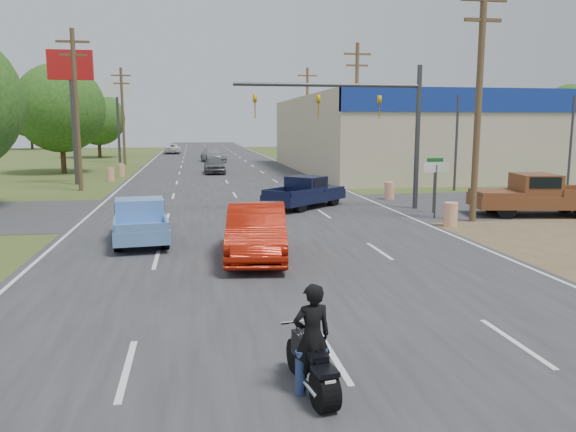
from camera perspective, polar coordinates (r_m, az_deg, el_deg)
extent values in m
plane|color=#3B471C|center=(10.48, 4.53, -14.01)|extent=(200.00, 200.00, 0.00)
cube|color=#2D2D30|center=(49.57, -6.80, 4.37)|extent=(15.00, 180.00, 0.02)
cube|color=#2D2D30|center=(27.75, -4.53, 0.64)|extent=(120.00, 10.00, 0.02)
cube|color=brown|center=(23.88, 24.73, -1.59)|extent=(8.00, 18.00, 0.01)
cube|color=#B7A88C|center=(60.14, 25.53, 7.53)|extent=(50.00, 28.00, 6.60)
cylinder|color=#4C3823|center=(25.32, 18.78, 10.70)|extent=(0.28, 0.28, 10.00)
cube|color=#4C3823|center=(25.81, 19.29, 20.05)|extent=(2.00, 0.14, 0.14)
cube|color=#4C3823|center=(25.66, 19.19, 18.30)|extent=(1.60, 0.14, 0.14)
cylinder|color=#4C3823|center=(42.06, 6.96, 10.32)|extent=(0.28, 0.28, 10.00)
cube|color=#4C3823|center=(42.36, 7.07, 16.01)|extent=(2.00, 0.14, 0.14)
cube|color=#4C3823|center=(42.27, 7.05, 14.94)|extent=(1.60, 0.14, 0.14)
cylinder|color=#4C3823|center=(59.54, 1.97, 10.03)|extent=(0.28, 0.28, 10.00)
cube|color=#4C3823|center=(59.75, 2.00, 14.07)|extent=(2.00, 0.14, 0.14)
cube|color=#4C3823|center=(59.69, 1.99, 13.30)|extent=(1.60, 0.14, 0.14)
cylinder|color=#4C3823|center=(38.02, -20.68, 9.94)|extent=(0.28, 0.28, 10.00)
cube|color=#4C3823|center=(38.34, -21.05, 16.21)|extent=(2.00, 0.14, 0.14)
cube|color=#4C3823|center=(38.25, -20.98, 15.03)|extent=(1.60, 0.14, 0.14)
cylinder|color=#4C3823|center=(61.75, -16.43, 9.64)|extent=(0.28, 0.28, 10.00)
cube|color=#4C3823|center=(61.95, -16.61, 13.52)|extent=(2.00, 0.14, 0.14)
cube|color=#4C3823|center=(61.89, -16.57, 12.79)|extent=(1.60, 0.14, 0.14)
cylinder|color=#422D19|center=(52.58, -21.88, 5.81)|extent=(0.44, 0.44, 3.24)
sphere|color=#174513|center=(52.54, -22.14, 10.12)|extent=(7.56, 7.56, 7.56)
cylinder|color=#422D19|center=(76.30, -18.61, 6.71)|extent=(0.44, 0.44, 2.88)
sphere|color=#174513|center=(76.26, -18.74, 9.35)|extent=(6.72, 6.72, 6.72)
cylinder|color=#422D19|center=(97.94, 26.50, 6.88)|extent=(0.44, 0.44, 3.60)
sphere|color=#174513|center=(97.94, 26.69, 9.45)|extent=(8.40, 8.40, 8.40)
cylinder|color=#422D19|center=(109.27, 7.74, 7.85)|extent=(0.44, 0.44, 3.42)
sphere|color=#174513|center=(109.26, 7.79, 10.04)|extent=(7.98, 7.98, 7.98)
cylinder|color=#422D19|center=(107.95, -24.60, 7.19)|extent=(0.44, 0.44, 3.78)
sphere|color=#174513|center=(107.95, -24.77, 9.63)|extent=(8.82, 8.82, 8.82)
cylinder|color=orange|center=(24.01, 16.19, 0.14)|extent=(0.56, 0.56, 1.00)
cylinder|color=orange|center=(31.93, 10.25, 2.53)|extent=(0.56, 0.56, 1.00)
cylinder|color=orange|center=(43.91, -17.59, 4.03)|extent=(0.56, 0.56, 1.00)
cylinder|color=orange|center=(47.83, -16.58, 4.47)|extent=(0.56, 0.56, 1.00)
cylinder|color=#3F3F44|center=(42.13, -20.95, 9.11)|extent=(0.30, 0.30, 9.00)
cube|color=#B21414|center=(42.32, -21.25, 14.12)|extent=(3.00, 0.35, 2.00)
cylinder|color=#3F3F44|center=(65.84, -16.87, 9.14)|extent=(0.30, 0.30, 9.00)
cube|color=white|center=(65.96, -17.03, 12.35)|extent=(3.00, 0.35, 2.00)
cylinder|color=#3F3F44|center=(25.79, 14.75, 2.38)|extent=(0.08, 0.08, 2.40)
cube|color=white|center=(25.69, 14.85, 4.82)|extent=(1.20, 0.05, 0.45)
cylinder|color=#3F3F44|center=(27.40, 14.61, 2.77)|extent=(0.08, 0.08, 2.40)
cube|color=#0C591E|center=(27.29, 14.72, 5.48)|extent=(0.80, 0.04, 0.22)
cylinder|color=#3F3F44|center=(28.51, 13.00, 7.71)|extent=(0.24, 0.24, 7.00)
cylinder|color=#3F3F44|center=(27.16, 4.16, 13.13)|extent=(9.00, 0.18, 0.18)
imported|color=gold|center=(27.83, 9.27, 12.02)|extent=(0.18, 0.40, 1.10)
imported|color=gold|center=(27.02, 3.09, 12.21)|extent=(0.18, 0.40, 1.10)
imported|color=gold|center=(26.53, -3.39, 12.26)|extent=(0.18, 0.40, 1.10)
imported|color=#9A1607|center=(17.52, -3.22, -1.63)|extent=(2.35, 5.26, 1.68)
cylinder|color=black|center=(8.56, 3.77, -17.35)|extent=(0.38, 0.64, 0.60)
cylinder|color=black|center=(9.69, 0.71, -14.07)|extent=(0.20, 0.61, 0.60)
cube|color=black|center=(9.03, 2.09, -14.03)|extent=(0.37, 1.11, 0.27)
cube|color=black|center=(9.16, 1.58, -12.46)|extent=(0.31, 0.53, 0.20)
cube|color=black|center=(8.74, 2.75, -13.82)|extent=(0.35, 0.54, 0.09)
cylinder|color=white|center=(9.32, 1.00, -10.67)|extent=(0.59, 0.14, 0.05)
cube|color=white|center=(8.31, 4.33, -16.69)|extent=(0.16, 0.04, 0.11)
imported|color=black|center=(8.80, 2.44, -12.75)|extent=(0.67, 0.49, 1.68)
cylinder|color=black|center=(22.06, -16.80, -1.03)|extent=(0.35, 0.75, 0.72)
cylinder|color=black|center=(22.08, -12.87, -0.85)|extent=(0.35, 0.75, 0.72)
cylinder|color=black|center=(19.30, -16.90, -2.46)|extent=(0.35, 0.75, 0.72)
cylinder|color=black|center=(19.32, -12.40, -2.26)|extent=(0.35, 0.75, 0.72)
cube|color=#6697DB|center=(20.64, -14.77, -1.06)|extent=(2.31, 4.86, 0.47)
cube|color=#6697DB|center=(21.98, -14.89, 0.33)|extent=(1.90, 1.96, 0.16)
cube|color=#6697DB|center=(20.64, -14.85, 0.66)|extent=(1.80, 1.58, 0.77)
cube|color=black|center=(20.62, -14.86, 1.03)|extent=(1.81, 1.31, 0.41)
cube|color=#6697DB|center=(18.32, -14.65, -1.19)|extent=(1.66, 0.26, 0.27)
cylinder|color=black|center=(29.94, 2.14, 1.98)|extent=(0.73, 0.71, 0.74)
cylinder|color=black|center=(29.07, 4.63, 1.74)|extent=(0.73, 0.71, 0.74)
cylinder|color=black|center=(27.66, -1.33, 1.39)|extent=(0.73, 0.71, 0.74)
cylinder|color=black|center=(26.72, 1.25, 1.12)|extent=(0.73, 0.71, 0.74)
cube|color=black|center=(28.30, 1.72, 1.98)|extent=(4.78, 4.62, 0.48)
cube|color=black|center=(29.43, 3.38, 2.85)|extent=(2.53, 2.53, 0.17)
cube|color=black|center=(28.31, 1.84, 3.26)|extent=(2.21, 2.23, 0.79)
cube|color=black|center=(28.29, 1.84, 3.54)|extent=(2.03, 2.06, 0.42)
cube|color=black|center=(26.40, -1.28, 2.27)|extent=(1.21, 1.30, 0.28)
cylinder|color=black|center=(26.77, 21.28, 0.67)|extent=(0.94, 0.49, 0.90)
cylinder|color=black|center=(28.52, 19.95, 1.23)|extent=(0.94, 0.49, 0.90)
cylinder|color=black|center=(29.87, 26.28, 1.17)|extent=(0.94, 0.49, 0.90)
cube|color=brown|center=(28.26, 23.95, 1.43)|extent=(6.12, 3.22, 0.58)
cube|color=brown|center=(27.57, 20.67, 2.23)|extent=(2.55, 2.48, 0.20)
cube|color=brown|center=(28.13, 23.83, 2.97)|extent=(2.08, 2.33, 0.95)
cube|color=black|center=(28.12, 23.86, 3.31)|extent=(1.74, 2.32, 0.50)
imported|color=#535358|center=(48.94, -7.48, 5.15)|extent=(1.80, 4.36, 1.48)
imported|color=#9A9A9E|center=(64.46, -7.60, 6.15)|extent=(3.11, 5.74, 1.58)
imported|color=white|center=(84.49, -11.65, 6.70)|extent=(2.40, 5.17, 1.43)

